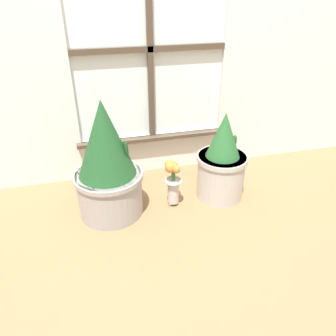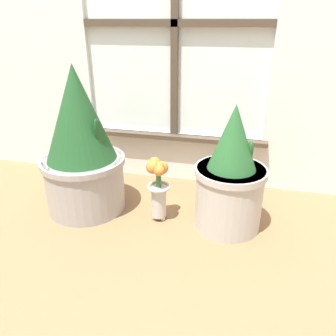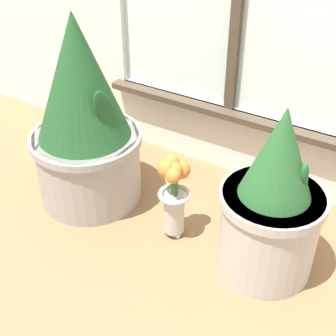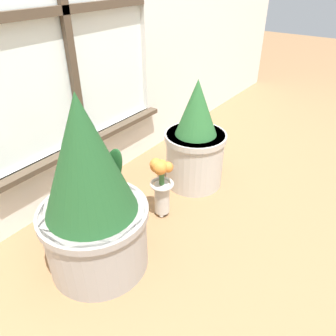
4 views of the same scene
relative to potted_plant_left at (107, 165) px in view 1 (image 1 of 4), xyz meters
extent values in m
plane|color=olive|center=(0.35, -0.15, -0.32)|extent=(10.00, 10.00, 0.00)
cube|color=silver|center=(0.35, 0.45, -0.18)|extent=(0.97, 0.05, 0.28)
cube|color=white|center=(0.35, 0.46, 0.53)|extent=(0.97, 0.02, 1.14)
cube|color=#4C3D2D|center=(0.35, 0.43, 0.53)|extent=(0.04, 0.02, 1.14)
cube|color=#4C3D2D|center=(0.35, 0.43, 0.53)|extent=(0.97, 0.02, 0.04)
cube|color=#4C3D2D|center=(0.35, 0.40, -0.06)|extent=(1.03, 0.06, 0.02)
cylinder|color=#9E9993|center=(0.00, 0.00, -0.19)|extent=(0.38, 0.38, 0.27)
cylinder|color=#9E9993|center=(0.00, 0.00, -0.07)|extent=(0.40, 0.40, 0.03)
cylinder|color=#38281E|center=(0.00, 0.00, -0.06)|extent=(0.35, 0.35, 0.01)
cone|color=#1E4C23|center=(0.00, 0.00, 0.16)|extent=(0.32, 0.32, 0.43)
ellipsoid|color=#1E4C23|center=(0.11, 0.00, 0.05)|extent=(0.03, 0.16, 0.23)
cylinder|color=#B7B2A8|center=(0.69, 0.00, -0.18)|extent=(0.29, 0.29, 0.29)
cylinder|color=#B7B2A8|center=(0.69, 0.00, -0.05)|extent=(0.31, 0.31, 0.03)
cylinder|color=#38281E|center=(0.69, 0.00, -0.04)|extent=(0.27, 0.27, 0.01)
cone|color=#28602D|center=(0.69, 0.00, 0.10)|extent=(0.21, 0.21, 0.28)
ellipsoid|color=#28602D|center=(0.76, 0.02, 0.04)|extent=(0.05, 0.09, 0.14)
sphere|color=#BCB7AD|center=(0.38, 0.00, -0.31)|extent=(0.02, 0.02, 0.02)
sphere|color=#BCB7AD|center=(0.36, -0.03, -0.31)|extent=(0.02, 0.02, 0.02)
sphere|color=#BCB7AD|center=(0.40, -0.03, -0.31)|extent=(0.02, 0.02, 0.02)
cylinder|color=#BCB7AD|center=(0.38, -0.02, -0.23)|extent=(0.07, 0.07, 0.15)
torus|color=#BCB7AD|center=(0.38, -0.02, -0.15)|extent=(0.11, 0.11, 0.02)
cylinder|color=#386633|center=(0.38, -0.02, -0.11)|extent=(0.02, 0.02, 0.08)
sphere|color=orange|center=(0.38, -0.02, -0.05)|extent=(0.05, 0.05, 0.05)
sphere|color=orange|center=(0.38, 0.01, -0.07)|extent=(0.06, 0.06, 0.06)
sphere|color=orange|center=(0.36, -0.01, -0.04)|extent=(0.05, 0.05, 0.05)
sphere|color=orange|center=(0.35, -0.03, -0.05)|extent=(0.06, 0.06, 0.06)
sphere|color=orange|center=(0.39, -0.05, -0.06)|extent=(0.05, 0.05, 0.05)
camera|label=1|loc=(-0.06, -1.62, 0.91)|focal=35.00mm
camera|label=2|loc=(0.73, -1.29, 0.54)|focal=35.00mm
camera|label=3|loc=(0.99, -1.05, 0.79)|focal=50.00mm
camera|label=4|loc=(-0.57, -0.75, 0.69)|focal=35.00mm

